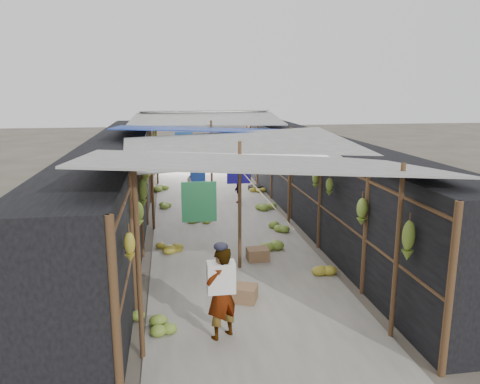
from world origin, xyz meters
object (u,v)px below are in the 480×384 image
shopper_blue (198,191)px  crate_near (243,294)px  vendor_elderly (221,293)px  vendor_seated (238,188)px  black_basin (255,188)px

shopper_blue → crate_near: bearing=-101.6°
crate_near → vendor_elderly: bearing=-91.4°
crate_near → vendor_seated: bearing=104.3°
crate_near → vendor_seated: vendor_seated is taller
vendor_elderly → shopper_blue: (0.09, 6.41, 0.13)m
vendor_seated → shopper_blue: bearing=-36.7°
crate_near → vendor_elderly: size_ratio=0.34×
black_basin → vendor_seated: bearing=-116.6°
black_basin → vendor_elderly: vendor_elderly is taller
black_basin → shopper_blue: (-2.29, -3.60, 0.75)m
crate_near → vendor_seated: (0.96, 7.01, 0.35)m
vendor_elderly → shopper_blue: shopper_blue is taller
crate_near → vendor_elderly: 1.36m
shopper_blue → vendor_elderly: bearing=-106.8°
crate_near → shopper_blue: size_ratio=0.29×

